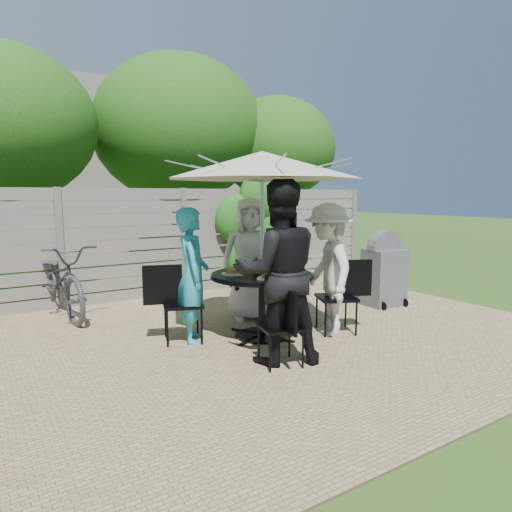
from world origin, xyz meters
TOP-DOWN VIEW (x-y plane):
  - backyard_envelope at (0.09, 10.29)m, footprint 60.00×60.00m
  - patio_table at (-0.20, 0.22)m, footprint 1.58×1.58m
  - umbrella at (-0.20, 0.22)m, footprint 3.00×3.00m
  - chair_back at (0.16, 1.12)m, footprint 0.59×0.72m
  - person_back at (0.11, 0.99)m, footprint 0.97×0.81m
  - chair_left at (-1.10, 0.58)m, footprint 0.72×0.57m
  - person_left at (-0.97, 0.53)m, footprint 0.57×0.68m
  - chair_front at (-0.56, -0.67)m, footprint 0.48×0.63m
  - person_front at (-0.51, -0.55)m, footprint 1.12×1.01m
  - chair_right at (0.70, -0.14)m, footprint 0.71×0.60m
  - person_right at (0.57, -0.09)m, footprint 0.96×1.21m
  - plate_back at (-0.07, 0.56)m, footprint 0.26×0.26m
  - plate_left at (-0.54, 0.36)m, footprint 0.26×0.26m
  - plate_front at (-0.33, -0.11)m, footprint 0.26×0.26m
  - plate_right at (0.13, 0.09)m, footprint 0.26×0.26m
  - plate_extra at (-0.15, -0.12)m, footprint 0.24×0.24m
  - glass_back at (-0.20, 0.50)m, footprint 0.07×0.07m
  - glass_left at (-0.48, 0.22)m, footprint 0.07×0.07m
  - glass_front at (-0.20, -0.06)m, footprint 0.07×0.07m
  - glass_right at (0.08, 0.22)m, footprint 0.07×0.07m
  - syrup_jug at (-0.24, 0.29)m, footprint 0.09×0.09m
  - coffee_cup at (-0.03, 0.39)m, footprint 0.08×0.08m
  - bicycle at (-2.09, 2.60)m, footprint 0.94×2.09m
  - bbq_grill at (2.27, 0.53)m, footprint 0.61×0.49m

SIDE VIEW (x-z plane):
  - chair_front at x=-0.56m, z-range -0.17..0.67m
  - chair_right at x=0.70m, z-range -0.19..0.75m
  - chair_left at x=-1.10m, z-range -0.19..0.75m
  - chair_back at x=0.16m, z-range -0.19..0.76m
  - bicycle at x=-2.09m, z-range 0.00..1.06m
  - bbq_grill at x=2.27m, z-range -0.05..1.14m
  - patio_table at x=-0.20m, z-range 0.16..0.96m
  - person_left at x=-0.97m, z-range 0.00..1.59m
  - person_right at x=0.57m, z-range 0.00..1.64m
  - plate_extra at x=-0.15m, z-range 0.79..0.85m
  - plate_back at x=-0.07m, z-range 0.79..0.85m
  - plate_left at x=-0.54m, z-range 0.79..0.85m
  - plate_front at x=-0.33m, z-range 0.79..0.85m
  - plate_right at x=0.13m, z-range 0.79..0.85m
  - person_back at x=0.11m, z-range 0.00..1.70m
  - coffee_cup at x=-0.03m, z-range 0.80..0.92m
  - glass_back at x=-0.20m, z-range 0.80..0.94m
  - glass_left at x=-0.48m, z-range 0.80..0.94m
  - glass_front at x=-0.20m, z-range 0.80..0.94m
  - glass_right at x=0.08m, z-range 0.80..0.94m
  - syrup_jug at x=-0.24m, z-range 0.80..0.96m
  - person_front at x=-0.51m, z-range 0.00..1.89m
  - umbrella at x=-0.20m, z-range 0.96..3.19m
  - backyard_envelope at x=0.09m, z-range 0.11..5.11m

